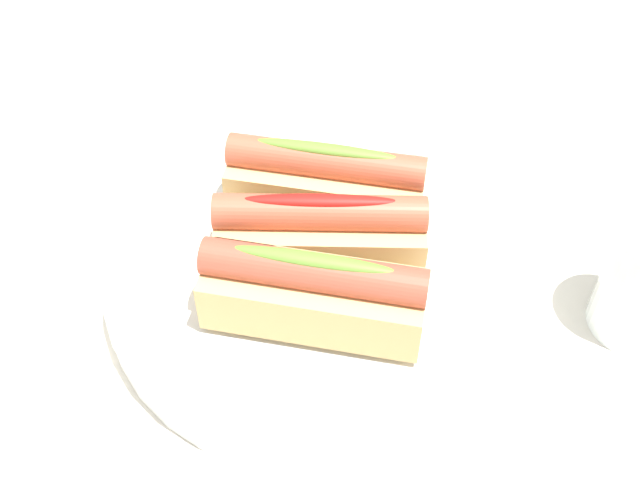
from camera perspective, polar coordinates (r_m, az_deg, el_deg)
name	(u,v)px	position (r m, az deg, el deg)	size (l,w,h in m)	color
ground_plane	(333,279)	(0.60, 0.97, -2.89)	(2.40, 2.40, 0.00)	silver
serving_bowl	(320,271)	(0.58, 0.00, -2.31)	(0.32, 0.32, 0.03)	white
hotdog_front	(326,181)	(0.59, 0.42, 4.38)	(0.15, 0.06, 0.06)	#DBB270
hotdog_back	(320,233)	(0.55, 0.00, 0.56)	(0.15, 0.06, 0.06)	#DBB270
hotdog_side	(313,291)	(0.52, -0.49, -3.83)	(0.15, 0.06, 0.06)	#DBB270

